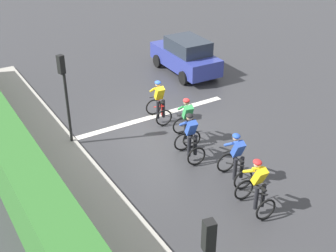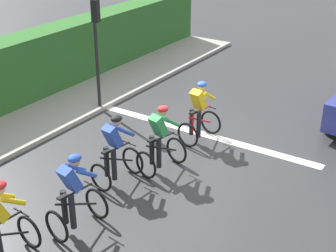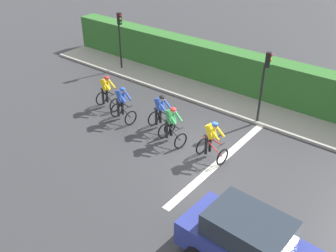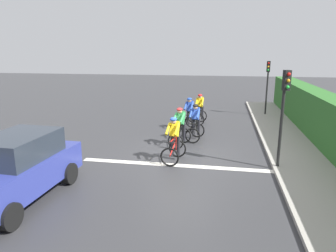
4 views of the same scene
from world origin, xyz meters
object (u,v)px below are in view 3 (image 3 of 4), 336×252
car_navy (253,247)px  traffic_light_far_junction (120,33)px  traffic_light_near_crossing (264,77)px  cyclist_fourth (172,126)px  cyclist_lead (107,93)px  cyclist_mid (161,113)px  cyclist_second (122,105)px  cyclist_trailing (212,141)px

car_navy → traffic_light_far_junction: traffic_light_far_junction is taller
traffic_light_near_crossing → traffic_light_far_junction: 9.17m
cyclist_fourth → traffic_light_near_crossing: 4.44m
cyclist_lead → traffic_light_near_crossing: 7.24m
cyclist_mid → cyclist_second: bearing=104.3°
cyclist_lead → traffic_light_near_crossing: traffic_light_near_crossing is taller
cyclist_lead → cyclist_fourth: bearing=-96.6°
traffic_light_near_crossing → cyclist_trailing: bearing=176.8°
cyclist_mid → traffic_light_far_junction: bearing=58.0°
cyclist_fourth → cyclist_second: bearing=88.4°
cyclist_fourth → cyclist_mid: bearing=61.6°
cyclist_mid → cyclist_trailing: bearing=-99.8°
cyclist_lead → cyclist_trailing: 6.17m
cyclist_lead → cyclist_trailing: size_ratio=1.00×
cyclist_second → cyclist_fourth: (-0.08, -2.85, 0.00)m
car_navy → traffic_light_near_crossing: 8.17m
traffic_light_near_crossing → traffic_light_far_junction: bearing=85.8°
cyclist_fourth → car_navy: bearing=-123.3°
cyclist_trailing → cyclist_lead: bearing=85.8°
cyclist_second → traffic_light_far_junction: (4.24, 4.21, 1.43)m
car_navy → traffic_light_near_crossing: bearing=25.3°
traffic_light_near_crossing → traffic_light_far_junction: (0.67, 9.15, 0.00)m
cyclist_mid → traffic_light_near_crossing: size_ratio=0.50×
cyclist_lead → cyclist_mid: 3.26m
cyclist_second → car_navy: (-3.72, -8.38, 0.08)m
cyclist_mid → cyclist_fourth: same height
cyclist_second → cyclist_trailing: size_ratio=1.00×
cyclist_mid → traffic_light_near_crossing: (3.10, -3.10, 1.43)m
traffic_light_near_crossing → cyclist_fourth: bearing=150.2°
cyclist_second → traffic_light_near_crossing: 6.26m
traffic_light_near_crossing → traffic_light_far_junction: size_ratio=1.00×
cyclist_mid → traffic_light_far_junction: (3.78, 6.05, 1.43)m
cyclist_trailing → traffic_light_near_crossing: traffic_light_near_crossing is taller
cyclist_lead → cyclist_fourth: (-0.49, -4.27, 0.00)m
cyclist_lead → cyclist_second: bearing=-106.3°
cyclist_trailing → traffic_light_far_junction: size_ratio=0.50×
traffic_light_far_junction → cyclist_lead: bearing=-143.9°
car_navy → cyclist_trailing: bearing=44.7°
cyclist_fourth → traffic_light_far_junction: bearing=58.5°
cyclist_trailing → traffic_light_far_junction: traffic_light_far_junction is taller
traffic_light_near_crossing → cyclist_lead: bearing=116.4°
cyclist_fourth → car_navy: car_navy is taller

